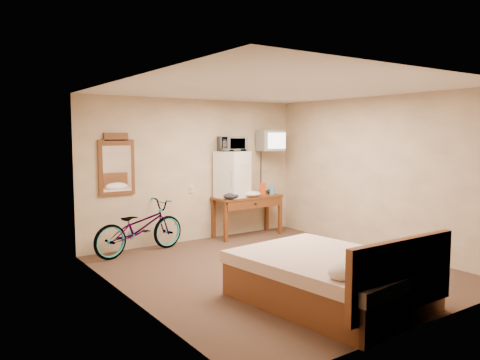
{
  "coord_description": "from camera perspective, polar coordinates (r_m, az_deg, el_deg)",
  "views": [
    {
      "loc": [
        -4.02,
        -4.96,
        1.88
      ],
      "look_at": [
        -0.09,
        0.76,
        1.21
      ],
      "focal_mm": 35.0,
      "sensor_mm": 36.0,
      "label": 1
    }
  ],
  "objects": [
    {
      "name": "wall_mirror",
      "position": [
        7.69,
        -14.81,
        1.76
      ],
      "size": [
        0.59,
        0.04,
        0.99
      ],
      "color": "brown",
      "rests_on": "room"
    },
    {
      "name": "crt_television",
      "position": [
        8.89,
        3.73,
        4.81
      ],
      "size": [
        0.5,
        0.6,
        0.39
      ],
      "color": "black",
      "rests_on": "room"
    },
    {
      "name": "room",
      "position": [
        6.41,
        4.48,
        -0.11
      ],
      "size": [
        4.6,
        4.64,
        2.5
      ],
      "color": "#482E24",
      "rests_on": "ground"
    },
    {
      "name": "snack_bag",
      "position": [
        8.82,
        2.78,
        -1.1
      ],
      "size": [
        0.13,
        0.09,
        0.22
      ],
      "primitive_type": "cube",
      "rotation": [
        0.0,
        0.0,
        0.3
      ],
      "color": "#F85816",
      "rests_on": "desk"
    },
    {
      "name": "bicycle",
      "position": [
        7.6,
        -12.14,
        -5.67
      ],
      "size": [
        1.67,
        0.84,
        0.84
      ],
      "primitive_type": "imported",
      "rotation": [
        0.0,
        0.0,
        1.75
      ],
      "color": "black",
      "rests_on": "floor"
    },
    {
      "name": "microwave",
      "position": [
        8.44,
        -0.94,
        4.43
      ],
      "size": [
        0.56,
        0.45,
        0.27
      ],
      "primitive_type": "imported",
      "rotation": [
        0.0,
        0.0,
        -0.27
      ],
      "color": "white",
      "rests_on": "mini_fridge"
    },
    {
      "name": "cloth_cream",
      "position": [
        8.54,
        1.53,
        -1.72
      ],
      "size": [
        0.34,
        0.26,
        0.1
      ],
      "primitive_type": "ellipsoid",
      "color": "white",
      "rests_on": "desk"
    },
    {
      "name": "cloth_dark_a",
      "position": [
        8.21,
        -1.11,
        -1.98
      ],
      "size": [
        0.29,
        0.22,
        0.11
      ],
      "primitive_type": "ellipsoid",
      "color": "black",
      "rests_on": "desk"
    },
    {
      "name": "desk",
      "position": [
        8.65,
        1.07,
        -2.78
      ],
      "size": [
        1.34,
        0.54,
        0.75
      ],
      "color": "brown",
      "rests_on": "floor"
    },
    {
      "name": "mini_fridge",
      "position": [
        8.47,
        -0.94,
        0.71
      ],
      "size": [
        0.63,
        0.62,
        0.83
      ],
      "color": "white",
      "rests_on": "desk"
    },
    {
      "name": "blue_cup",
      "position": [
        8.89,
        3.91,
        -1.25
      ],
      "size": [
        0.09,
        0.09,
        0.16
      ],
      "primitive_type": "cylinder",
      "color": "#419BDE",
      "rests_on": "desk"
    },
    {
      "name": "cloth_dark_b",
      "position": [
        9.04,
        3.71,
        -1.38
      ],
      "size": [
        0.18,
        0.15,
        0.08
      ],
      "primitive_type": "ellipsoid",
      "color": "black",
      "rests_on": "desk"
    },
    {
      "name": "bed",
      "position": [
        5.41,
        11.34,
        -11.61
      ],
      "size": [
        1.73,
        2.16,
        0.9
      ],
      "color": "brown",
      "rests_on": "floor"
    }
  ]
}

